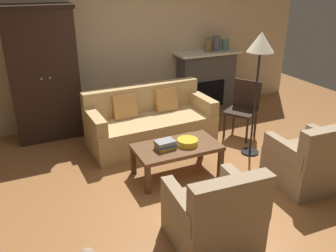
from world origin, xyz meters
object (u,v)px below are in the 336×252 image
(side_chair_wooden, at_px, (244,105))
(floor_lamp, at_px, (260,50))
(fruit_bowl, at_px, (187,142))
(armchair_near_right, at_px, (308,162))
(armoire, at_px, (44,74))
(fireplace, at_px, (206,80))
(mantel_vase_slate, at_px, (217,44))
(mantel_vase_jade, at_px, (225,45))
(book_stack, at_px, (165,144))
(armchair_near_left, at_px, (214,218))
(couch, at_px, (150,124))
(coffee_table, at_px, (177,149))
(mantel_vase_bronze, at_px, (208,45))

(side_chair_wooden, bearing_deg, floor_lamp, -114.47)
(fruit_bowl, xyz_separation_m, armchair_near_right, (1.22, -0.86, -0.14))
(armoire, distance_m, fruit_bowl, 2.54)
(fireplace, xyz_separation_m, armoire, (-2.95, -0.08, 0.46))
(armchair_near_right, bearing_deg, mantel_vase_slate, 81.44)
(armoire, bearing_deg, mantel_vase_jade, 1.03)
(armoire, bearing_deg, fruit_bowl, -53.73)
(book_stack, distance_m, armchair_near_left, 1.33)
(couch, bearing_deg, armchair_near_left, -97.14)
(coffee_table, distance_m, fruit_bowl, 0.17)
(mantel_vase_jade, relative_size, floor_lamp, 0.12)
(coffee_table, distance_m, book_stack, 0.20)
(armoire, xyz_separation_m, book_stack, (1.17, -1.98, -0.55))
(mantel_vase_jade, relative_size, armchair_near_left, 0.23)
(armoire, relative_size, mantel_vase_slate, 7.49)
(coffee_table, xyz_separation_m, side_chair_wooden, (1.53, 0.69, 0.15))
(floor_lamp, bearing_deg, couch, 141.96)
(couch, xyz_separation_m, coffee_table, (-0.04, -1.04, 0.05))
(book_stack, bearing_deg, couch, 78.65)
(mantel_vase_bronze, distance_m, mantel_vase_slate, 0.18)
(mantel_vase_slate, bearing_deg, floor_lamp, -105.65)
(mantel_vase_slate, bearing_deg, couch, -150.73)
(fruit_bowl, distance_m, floor_lamp, 1.55)
(mantel_vase_jade, height_order, armchair_near_left, mantel_vase_jade)
(book_stack, height_order, armchair_near_left, armchair_near_left)
(mantel_vase_bronze, xyz_separation_m, mantel_vase_slate, (0.18, 0.00, 0.02))
(couch, xyz_separation_m, floor_lamp, (1.21, -0.95, 1.21))
(fruit_bowl, distance_m, side_chair_wooden, 1.57)
(fruit_bowl, height_order, book_stack, book_stack)
(floor_lamp, bearing_deg, side_chair_wooden, 65.53)
(armoire, xyz_separation_m, mantel_vase_slate, (3.13, 0.06, 0.23))
(armoire, distance_m, mantel_vase_slate, 3.14)
(mantel_vase_bronze, bearing_deg, side_chair_wooden, -93.85)
(mantel_vase_bronze, distance_m, side_chair_wooden, 1.52)
(mantel_vase_jade, xyz_separation_m, side_chair_wooden, (-0.47, -1.33, -0.71))
(couch, bearing_deg, coffee_table, -92.39)
(armoire, bearing_deg, mantel_vase_bronze, 1.17)
(armoire, height_order, mantel_vase_jade, armoire)
(fireplace, bearing_deg, mantel_vase_bronze, -90.00)
(mantel_vase_slate, xyz_separation_m, armchair_near_left, (-2.05, -3.36, -0.94))
(armchair_near_right, bearing_deg, armoire, 133.25)
(book_stack, distance_m, mantel_vase_jade, 3.06)
(fireplace, height_order, floor_lamp, floor_lamp)
(couch, xyz_separation_m, armchair_near_right, (1.31, -1.94, -0.00))
(fireplace, relative_size, fruit_bowl, 4.67)
(mantel_vase_slate, height_order, floor_lamp, floor_lamp)
(book_stack, xyz_separation_m, mantel_vase_slate, (1.96, 2.04, 0.78))
(fireplace, height_order, mantel_vase_slate, mantel_vase_slate)
(couch, bearing_deg, book_stack, -101.35)
(coffee_table, height_order, mantel_vase_slate, mantel_vase_slate)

